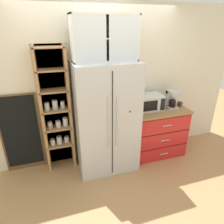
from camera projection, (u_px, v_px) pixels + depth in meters
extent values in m
plane|color=tan|center=(107.00, 164.00, 3.46)|extent=(10.74, 10.74, 0.00)
cube|color=silver|center=(99.00, 87.00, 3.29)|extent=(5.04, 0.10, 2.55)
cube|color=silver|center=(106.00, 118.00, 3.12)|extent=(0.94, 0.66, 1.75)
cube|color=black|center=(112.00, 127.00, 2.83)|extent=(0.01, 0.01, 1.61)
cylinder|color=silver|center=(109.00, 123.00, 2.77)|extent=(0.02, 0.02, 0.79)
cylinder|color=silver|center=(117.00, 122.00, 2.80)|extent=(0.02, 0.02, 0.79)
cube|color=red|center=(130.00, 112.00, 2.82)|extent=(0.02, 0.01, 0.02)
cube|color=brown|center=(56.00, 108.00, 3.18)|extent=(0.49, 0.04, 1.98)
cube|color=tan|center=(42.00, 114.00, 2.99)|extent=(0.04, 0.25, 1.98)
cube|color=tan|center=(70.00, 110.00, 3.11)|extent=(0.04, 0.25, 1.98)
cube|color=tan|center=(60.00, 144.00, 3.28)|extent=(0.43, 0.25, 0.02)
cylinder|color=silver|center=(53.00, 142.00, 3.22)|extent=(0.07, 0.07, 0.09)
cylinder|color=#2D2D2D|center=(53.00, 143.00, 3.23)|extent=(0.06, 0.06, 0.06)
cylinder|color=#B2B2B7|center=(52.00, 140.00, 3.20)|extent=(0.07, 0.07, 0.01)
cylinder|color=silver|center=(59.00, 140.00, 3.25)|extent=(0.08, 0.08, 0.12)
cylinder|color=white|center=(59.00, 141.00, 3.25)|extent=(0.07, 0.07, 0.08)
cylinder|color=#B2B2B7|center=(59.00, 137.00, 3.22)|extent=(0.08, 0.08, 0.01)
cylinder|color=silver|center=(67.00, 139.00, 3.30)|extent=(0.08, 0.08, 0.09)
cylinder|color=beige|center=(67.00, 140.00, 3.31)|extent=(0.07, 0.07, 0.06)
cylinder|color=#B2B2B7|center=(66.00, 137.00, 3.28)|extent=(0.08, 0.08, 0.01)
cube|color=tan|center=(58.00, 127.00, 3.16)|extent=(0.43, 0.25, 0.02)
cylinder|color=silver|center=(50.00, 125.00, 3.11)|extent=(0.07, 0.07, 0.09)
cylinder|color=#E0C67F|center=(50.00, 126.00, 3.12)|extent=(0.06, 0.06, 0.06)
cylinder|color=#B2B2B7|center=(50.00, 122.00, 3.09)|extent=(0.06, 0.06, 0.01)
cylinder|color=silver|center=(58.00, 124.00, 3.13)|extent=(0.08, 0.08, 0.10)
cylinder|color=#B77A38|center=(58.00, 125.00, 3.14)|extent=(0.07, 0.07, 0.07)
cylinder|color=#B2B2B7|center=(58.00, 121.00, 3.11)|extent=(0.07, 0.07, 0.01)
cylinder|color=silver|center=(65.00, 122.00, 3.16)|extent=(0.08, 0.08, 0.13)
cylinder|color=brown|center=(66.00, 123.00, 3.17)|extent=(0.07, 0.07, 0.09)
cylinder|color=#B2B2B7|center=(65.00, 118.00, 3.13)|extent=(0.07, 0.07, 0.01)
cube|color=tan|center=(56.00, 110.00, 3.04)|extent=(0.43, 0.25, 0.02)
cylinder|color=silver|center=(47.00, 107.00, 2.97)|extent=(0.07, 0.07, 0.11)
cylinder|color=#382316|center=(47.00, 108.00, 2.98)|extent=(0.06, 0.06, 0.08)
cylinder|color=#B2B2B7|center=(46.00, 103.00, 2.95)|extent=(0.07, 0.07, 0.01)
cylinder|color=silver|center=(55.00, 105.00, 3.02)|extent=(0.08, 0.08, 0.13)
cylinder|color=white|center=(55.00, 106.00, 3.03)|extent=(0.07, 0.07, 0.09)
cylinder|color=#B2B2B7|center=(54.00, 100.00, 2.99)|extent=(0.08, 0.08, 0.01)
cylinder|color=silver|center=(63.00, 105.00, 3.05)|extent=(0.06, 0.06, 0.10)
cylinder|color=#CCB78C|center=(63.00, 106.00, 3.06)|extent=(0.05, 0.05, 0.07)
cylinder|color=#B2B2B7|center=(62.00, 102.00, 3.03)|extent=(0.06, 0.06, 0.01)
cube|color=tan|center=(54.00, 91.00, 2.91)|extent=(0.43, 0.25, 0.02)
cube|color=tan|center=(51.00, 70.00, 2.79)|extent=(0.43, 0.25, 0.02)
cube|color=tan|center=(48.00, 47.00, 2.67)|extent=(0.43, 0.25, 0.02)
cube|color=red|center=(157.00, 132.00, 3.62)|extent=(0.94, 0.55, 0.84)
cube|color=#9E7042|center=(159.00, 110.00, 3.45)|extent=(0.97, 0.58, 0.04)
cube|color=black|center=(164.00, 147.00, 3.44)|extent=(0.92, 0.00, 0.01)
cube|color=silver|center=(164.00, 154.00, 3.49)|extent=(0.16, 0.01, 0.01)
cube|color=black|center=(166.00, 133.00, 3.33)|extent=(0.92, 0.00, 0.01)
cube|color=silver|center=(165.00, 140.00, 3.37)|extent=(0.16, 0.01, 0.01)
cube|color=black|center=(168.00, 118.00, 3.22)|extent=(0.92, 0.00, 0.01)
cube|color=silver|center=(167.00, 126.00, 3.26)|extent=(0.16, 0.01, 0.01)
cube|color=silver|center=(149.00, 102.00, 3.38)|extent=(0.44, 0.32, 0.26)
cube|color=black|center=(150.00, 106.00, 3.22)|extent=(0.26, 0.01, 0.17)
cube|color=black|center=(163.00, 104.00, 3.28)|extent=(0.08, 0.01, 0.20)
cube|color=#B7B7BC|center=(172.00, 107.00, 3.48)|extent=(0.17, 0.20, 0.03)
cube|color=#B7B7BC|center=(170.00, 99.00, 3.49)|extent=(0.17, 0.06, 0.30)
cube|color=#B7B7BC|center=(173.00, 93.00, 3.37)|extent=(0.17, 0.20, 0.06)
cylinder|color=black|center=(172.00, 103.00, 3.44)|extent=(0.11, 0.11, 0.12)
cylinder|color=#2D2D33|center=(180.00, 104.00, 3.54)|extent=(0.07, 0.07, 0.08)
torus|color=#2D2D33|center=(182.00, 103.00, 3.56)|extent=(0.05, 0.01, 0.05)
cylinder|color=silver|center=(161.00, 108.00, 3.38)|extent=(0.09, 0.09, 0.09)
torus|color=silver|center=(164.00, 107.00, 3.39)|extent=(0.05, 0.01, 0.05)
cylinder|color=brown|center=(159.00, 104.00, 3.42)|extent=(0.07, 0.07, 0.17)
cone|color=brown|center=(160.00, 99.00, 3.39)|extent=(0.07, 0.07, 0.04)
cylinder|color=brown|center=(160.00, 97.00, 3.37)|extent=(0.03, 0.03, 0.07)
cylinder|color=black|center=(160.00, 95.00, 3.36)|extent=(0.03, 0.03, 0.01)
cube|color=silver|center=(102.00, 38.00, 2.80)|extent=(0.91, 0.02, 0.60)
cube|color=silver|center=(104.00, 14.00, 2.55)|extent=(0.91, 0.32, 0.02)
cube|color=silver|center=(105.00, 60.00, 2.78)|extent=(0.91, 0.32, 0.02)
cube|color=silver|center=(71.00, 39.00, 2.54)|extent=(0.02, 0.32, 0.60)
cube|color=silver|center=(135.00, 38.00, 2.79)|extent=(0.02, 0.32, 0.60)
cube|color=silver|center=(104.00, 38.00, 2.67)|extent=(0.88, 0.30, 0.02)
cube|color=silver|center=(90.00, 39.00, 2.47)|extent=(0.42, 0.01, 0.56)
cube|color=silver|center=(124.00, 38.00, 2.60)|extent=(0.42, 0.01, 0.56)
cylinder|color=silver|center=(82.00, 60.00, 2.69)|extent=(0.05, 0.05, 0.00)
cylinder|color=silver|center=(82.00, 58.00, 2.68)|extent=(0.01, 0.01, 0.07)
cone|color=silver|center=(82.00, 53.00, 2.65)|extent=(0.06, 0.06, 0.05)
cylinder|color=silver|center=(105.00, 59.00, 2.78)|extent=(0.05, 0.05, 0.00)
cylinder|color=silver|center=(105.00, 57.00, 2.77)|extent=(0.01, 0.01, 0.07)
cone|color=silver|center=(105.00, 52.00, 2.74)|extent=(0.06, 0.06, 0.05)
cylinder|color=silver|center=(126.00, 58.00, 2.87)|extent=(0.05, 0.05, 0.00)
cylinder|color=silver|center=(126.00, 56.00, 2.85)|extent=(0.01, 0.01, 0.07)
cone|color=silver|center=(126.00, 52.00, 2.83)|extent=(0.06, 0.06, 0.05)
cylinder|color=white|center=(84.00, 35.00, 2.57)|extent=(0.06, 0.06, 0.07)
cylinder|color=white|center=(104.00, 35.00, 2.65)|extent=(0.06, 0.06, 0.07)
cylinder|color=white|center=(123.00, 35.00, 2.73)|extent=(0.06, 0.06, 0.07)
cube|color=brown|center=(21.00, 134.00, 3.12)|extent=(0.60, 0.04, 1.30)
cube|color=black|center=(21.00, 133.00, 3.09)|extent=(0.54, 0.01, 1.20)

